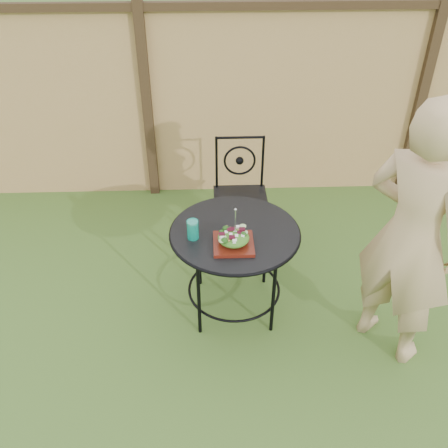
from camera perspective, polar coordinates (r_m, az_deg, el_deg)
The scene contains 9 objects.
ground at distance 3.72m, azimuth 10.44°, elevation -13.86°, with size 60.00×60.00×0.00m, color #2B4A17.
fence at distance 4.94m, azimuth 6.87°, elevation 13.64°, with size 8.00×0.12×1.90m.
patio_table at distance 3.56m, azimuth 1.22°, elevation -2.59°, with size 0.92×0.92×0.72m.
patio_chair at distance 4.32m, azimuth 1.88°, elevation 3.74°, with size 0.46×0.46×0.95m.
diner at distance 3.29m, azimuth 20.57°, elevation -1.52°, with size 0.68×0.44×1.85m, color tan.
salad_plate at distance 3.34m, azimuth 1.09°, elevation -2.28°, with size 0.27×0.27×0.02m, color #49170A.
salad at distance 3.31m, azimuth 1.10°, elevation -1.57°, with size 0.21×0.21×0.08m, color #235614.
fork at distance 3.23m, azimuth 1.30°, elevation 0.26°, with size 0.01×0.01×0.18m, color silver.
drinking_glass at distance 3.38m, azimuth -3.59°, elevation -0.64°, with size 0.08×0.08×0.14m, color #0B8A70.
Camera 1 is at (-0.74, -2.32, 2.80)m, focal length 40.00 mm.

